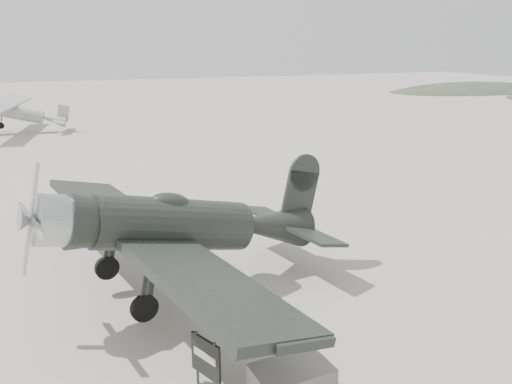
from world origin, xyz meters
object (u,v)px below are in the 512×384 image
(lowwing_monoplane, at_px, (186,225))
(sign_board, at_px, (206,359))
(highwing_monoplane, at_px, (13,109))
(equipment_block, at_px, (291,384))

(lowwing_monoplane, distance_m, sign_board, 4.12)
(lowwing_monoplane, relative_size, sign_board, 9.83)
(highwing_monoplane, height_order, sign_board, highwing_monoplane)
(equipment_block, distance_m, sign_board, 1.66)
(lowwing_monoplane, bearing_deg, highwing_monoplane, 88.35)
(equipment_block, height_order, sign_board, sign_board)
(highwing_monoplane, xyz_separation_m, sign_board, (5.39, -32.61, -1.06))
(lowwing_monoplane, xyz_separation_m, equipment_block, (0.78, -4.73, -1.57))
(sign_board, bearing_deg, equipment_block, -56.25)
(lowwing_monoplane, relative_size, equipment_block, 7.88)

